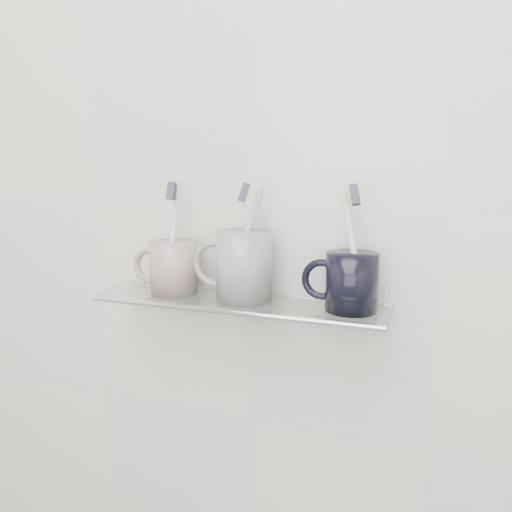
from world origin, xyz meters
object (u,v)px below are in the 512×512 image
at_px(shelf_glass, 238,302).
at_px(mug_right, 352,282).
at_px(mug_left, 174,268).
at_px(mug_center, 244,266).

xyz_separation_m(shelf_glass, mug_right, (0.19, 0.00, 0.05)).
bearing_deg(shelf_glass, mug_left, 177.68).
bearing_deg(shelf_glass, mug_center, 26.81).
distance_m(shelf_glass, mug_right, 0.20).
relative_size(shelf_glass, mug_left, 5.37).
distance_m(mug_left, mug_right, 0.31).
distance_m(shelf_glass, mug_left, 0.13).
distance_m(mug_center, mug_right, 0.18).
bearing_deg(mug_left, shelf_glass, 15.51).
bearing_deg(mug_center, shelf_glass, -152.58).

